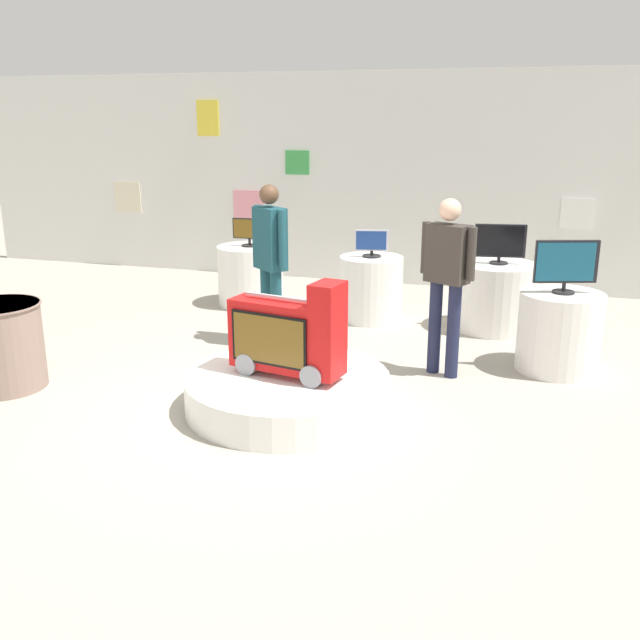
{
  "coord_description": "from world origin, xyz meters",
  "views": [
    {
      "loc": [
        2.12,
        -5.1,
        2.36
      ],
      "look_at": [
        0.52,
        0.35,
        0.7
      ],
      "focal_mm": 39.4,
      "sensor_mm": 36.0,
      "label": 1
    }
  ],
  "objects_px": {
    "novelty_firetruck_tv": "(289,337)",
    "tv_on_left_rear": "(249,231)",
    "display_pedestal_left_rear": "(251,275)",
    "tv_on_far_right": "(566,264)",
    "display_pedestal_center_rear": "(496,297)",
    "display_pedestal_far_right": "(559,332)",
    "main_display_pedestal": "(288,391)",
    "tv_on_center_rear": "(500,243)",
    "shopper_browsing_near_truck": "(270,253)",
    "shopper_browsing_rear": "(447,274)",
    "tv_on_right_rear": "(372,243)",
    "display_pedestal_right_rear": "(371,288)",
    "side_table_round": "(1,345)"
  },
  "relations": [
    {
      "from": "main_display_pedestal",
      "to": "tv_on_left_rear",
      "type": "xyz_separation_m",
      "value": [
        -1.54,
        3.05,
        0.81
      ]
    },
    {
      "from": "main_display_pedestal",
      "to": "novelty_firetruck_tv",
      "type": "distance_m",
      "value": 0.48
    },
    {
      "from": "display_pedestal_left_rear",
      "to": "shopper_browsing_near_truck",
      "type": "xyz_separation_m",
      "value": [
        0.83,
        -1.48,
        0.61
      ]
    },
    {
      "from": "display_pedestal_center_rear",
      "to": "tv_on_far_right",
      "type": "height_order",
      "value": "tv_on_far_right"
    },
    {
      "from": "display_pedestal_far_right",
      "to": "display_pedestal_center_rear",
      "type": "bearing_deg",
      "value": 117.96
    },
    {
      "from": "tv_on_right_rear",
      "to": "side_table_round",
      "type": "xyz_separation_m",
      "value": [
        -2.68,
        -3.07,
        -0.53
      ]
    },
    {
      "from": "display_pedestal_right_rear",
      "to": "tv_on_right_rear",
      "type": "xyz_separation_m",
      "value": [
        -0.0,
        -0.0,
        0.54
      ]
    },
    {
      "from": "main_display_pedestal",
      "to": "side_table_round",
      "type": "bearing_deg",
      "value": -174.08
    },
    {
      "from": "novelty_firetruck_tv",
      "to": "tv_on_left_rear",
      "type": "distance_m",
      "value": 3.45
    },
    {
      "from": "tv_on_center_rear",
      "to": "tv_on_far_right",
      "type": "relative_size",
      "value": 0.98
    },
    {
      "from": "tv_on_left_rear",
      "to": "side_table_round",
      "type": "xyz_separation_m",
      "value": [
        -1.05,
        -3.31,
        -0.56
      ]
    },
    {
      "from": "tv_on_far_right",
      "to": "shopper_browsing_near_truck",
      "type": "distance_m",
      "value": 2.9
    },
    {
      "from": "display_pedestal_center_rear",
      "to": "tv_on_far_right",
      "type": "distance_m",
      "value": 1.53
    },
    {
      "from": "main_display_pedestal",
      "to": "display_pedestal_far_right",
      "type": "xyz_separation_m",
      "value": [
        2.18,
        1.6,
        0.24
      ]
    },
    {
      "from": "tv_on_left_rear",
      "to": "main_display_pedestal",
      "type": "bearing_deg",
      "value": -63.12
    },
    {
      "from": "display_pedestal_right_rear",
      "to": "shopper_browsing_rear",
      "type": "xyz_separation_m",
      "value": [
        1.05,
        -1.64,
        0.59
      ]
    },
    {
      "from": "display_pedestal_far_right",
      "to": "main_display_pedestal",
      "type": "bearing_deg",
      "value": -143.8
    },
    {
      "from": "main_display_pedestal",
      "to": "tv_on_center_rear",
      "type": "relative_size",
      "value": 3.05
    },
    {
      "from": "shopper_browsing_rear",
      "to": "display_pedestal_left_rear",
      "type": "bearing_deg",
      "value": 144.91
    },
    {
      "from": "main_display_pedestal",
      "to": "display_pedestal_far_right",
      "type": "relative_size",
      "value": 2.19
    },
    {
      "from": "novelty_firetruck_tv",
      "to": "shopper_browsing_rear",
      "type": "relative_size",
      "value": 0.6
    },
    {
      "from": "display_pedestal_right_rear",
      "to": "side_table_round",
      "type": "relative_size",
      "value": 0.99
    },
    {
      "from": "display_pedestal_left_rear",
      "to": "tv_on_far_right",
      "type": "height_order",
      "value": "tv_on_far_right"
    },
    {
      "from": "tv_on_far_right",
      "to": "shopper_browsing_rear",
      "type": "bearing_deg",
      "value": -157.53
    },
    {
      "from": "display_pedestal_center_rear",
      "to": "display_pedestal_right_rear",
      "type": "relative_size",
      "value": 1.18
    },
    {
      "from": "side_table_round",
      "to": "main_display_pedestal",
      "type": "bearing_deg",
      "value": 5.92
    },
    {
      "from": "shopper_browsing_near_truck",
      "to": "shopper_browsing_rear",
      "type": "relative_size",
      "value": 1.02
    },
    {
      "from": "display_pedestal_left_rear",
      "to": "shopper_browsing_near_truck",
      "type": "height_order",
      "value": "shopper_browsing_near_truck"
    },
    {
      "from": "display_pedestal_left_rear",
      "to": "tv_on_far_right",
      "type": "xyz_separation_m",
      "value": [
        3.72,
        -1.46,
        0.66
      ]
    },
    {
      "from": "tv_on_far_right",
      "to": "side_table_round",
      "type": "relative_size",
      "value": 0.74
    },
    {
      "from": "display_pedestal_center_rear",
      "to": "display_pedestal_right_rear",
      "type": "height_order",
      "value": "same"
    },
    {
      "from": "tv_on_left_rear",
      "to": "shopper_browsing_near_truck",
      "type": "xyz_separation_m",
      "value": [
        0.83,
        -1.48,
        0.03
      ]
    },
    {
      "from": "main_display_pedestal",
      "to": "tv_on_center_rear",
      "type": "distance_m",
      "value": 3.31
    },
    {
      "from": "tv_on_right_rear",
      "to": "shopper_browsing_rear",
      "type": "height_order",
      "value": "shopper_browsing_rear"
    },
    {
      "from": "tv_on_center_rear",
      "to": "tv_on_right_rear",
      "type": "distance_m",
      "value": 1.45
    },
    {
      "from": "novelty_firetruck_tv",
      "to": "display_pedestal_left_rear",
      "type": "bearing_deg",
      "value": 117.02
    },
    {
      "from": "main_display_pedestal",
      "to": "shopper_browsing_rear",
      "type": "xyz_separation_m",
      "value": [
        1.14,
        1.16,
        0.83
      ]
    },
    {
      "from": "display_pedestal_left_rear",
      "to": "novelty_firetruck_tv",
      "type": "bearing_deg",
      "value": -62.98
    },
    {
      "from": "display_pedestal_left_rear",
      "to": "shopper_browsing_near_truck",
      "type": "bearing_deg",
      "value": -60.78
    },
    {
      "from": "main_display_pedestal",
      "to": "tv_on_center_rear",
      "type": "height_order",
      "value": "tv_on_center_rear"
    },
    {
      "from": "tv_on_right_rear",
      "to": "tv_on_center_rear",
      "type": "bearing_deg",
      "value": 0.27
    },
    {
      "from": "display_pedestal_center_rear",
      "to": "display_pedestal_far_right",
      "type": "height_order",
      "value": "same"
    },
    {
      "from": "novelty_firetruck_tv",
      "to": "tv_on_left_rear",
      "type": "relative_size",
      "value": 2.31
    },
    {
      "from": "tv_on_left_rear",
      "to": "display_pedestal_far_right",
      "type": "distance_m",
      "value": 4.04
    },
    {
      "from": "main_display_pedestal",
      "to": "display_pedestal_center_rear",
      "type": "relative_size",
      "value": 1.9
    },
    {
      "from": "main_display_pedestal",
      "to": "display_pedestal_center_rear",
      "type": "height_order",
      "value": "display_pedestal_center_rear"
    },
    {
      "from": "display_pedestal_far_right",
      "to": "side_table_round",
      "type": "bearing_deg",
      "value": -158.65
    },
    {
      "from": "novelty_firetruck_tv",
      "to": "shopper_browsing_near_truck",
      "type": "bearing_deg",
      "value": 114.89
    },
    {
      "from": "tv_on_far_right",
      "to": "tv_on_center_rear",
      "type": "bearing_deg",
      "value": 117.93
    },
    {
      "from": "display_pedestal_center_rear",
      "to": "tv_on_far_right",
      "type": "relative_size",
      "value": 1.57
    }
  ]
}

